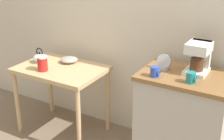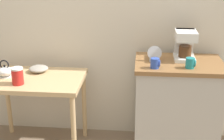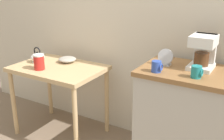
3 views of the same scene
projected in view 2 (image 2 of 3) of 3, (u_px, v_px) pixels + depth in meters
The scene contains 9 objects.
wooden_table at pixel (36, 88), 3.01m from camera, with size 0.87×0.61×0.73m.
kitchen_counter at pixel (176, 109), 3.02m from camera, with size 0.76×0.54×0.90m.
bowl_stoneware at pixel (39, 69), 3.12m from camera, with size 0.18×0.18×0.06m.
teakettle at pixel (5, 71), 2.99m from camera, with size 0.17×0.14×0.16m.
canister_enamel at pixel (18, 76), 2.82m from camera, with size 0.10×0.10×0.15m.
coffee_maker at pixel (185, 43), 2.90m from camera, with size 0.18×0.22×0.26m.
mug_dark_teal at pixel (190, 63), 2.71m from camera, with size 0.08×0.07×0.09m.
mug_blue at pixel (155, 63), 2.71m from camera, with size 0.08×0.07×0.08m.
table_clock at pixel (154, 55), 2.87m from camera, with size 0.12×0.06×0.13m.
Camera 2 is at (0.29, -2.69, 1.83)m, focal length 53.18 mm.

